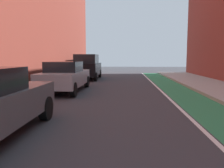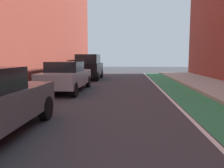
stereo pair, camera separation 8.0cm
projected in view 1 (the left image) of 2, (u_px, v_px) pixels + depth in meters
ground_plane at (116, 115)px, 7.03m from camera, size 74.37×74.37×0.00m
bike_lane_paint at (198, 103)px, 8.83m from camera, size 1.60×33.80×0.00m
lane_divider_stripe at (174, 103)px, 8.89m from camera, size 0.12×33.80×0.00m
parked_sedan_silver at (65, 76)px, 11.76m from camera, size 1.83×4.57×1.53m
parked_suv_black at (87, 67)px, 18.45m from camera, size 1.95×4.34×1.98m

